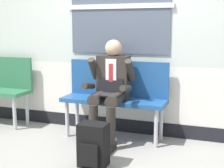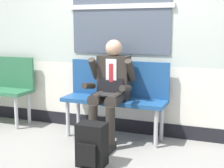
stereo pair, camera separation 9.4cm
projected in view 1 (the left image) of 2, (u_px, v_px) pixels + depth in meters
name	position (u px, v px, depth m)	size (l,w,h in m)	color
ground_plane	(113.00, 146.00, 3.92)	(18.00, 18.00, 0.00)	gray
station_wall	(130.00, 26.00, 4.27)	(6.80, 0.16, 2.90)	beige
bench_with_person	(116.00, 93.00, 4.20)	(1.34, 0.42, 0.99)	navy
person_seated	(110.00, 88.00, 3.99)	(0.57, 0.70, 1.27)	#2D2823
backpack	(93.00, 145.00, 3.34)	(0.29, 0.25, 0.45)	black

